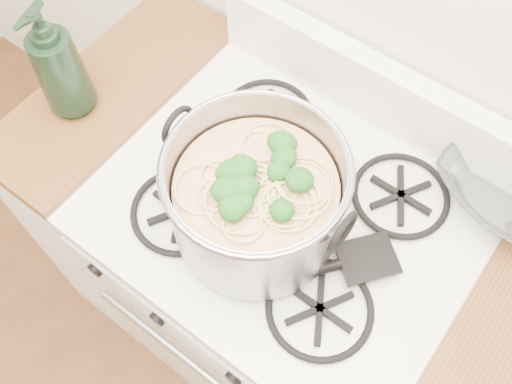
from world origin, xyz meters
name	(u,v)px	position (x,y,z in m)	size (l,w,h in m)	color
gas_range	(281,284)	(0.00, 1.26, 0.44)	(0.76, 0.66, 0.92)	white
counter_left	(145,184)	(-0.51, 1.26, 0.46)	(0.25, 0.65, 0.92)	silver
stock_pot	(256,199)	(-0.03, 1.18, 1.02)	(0.36, 0.33, 0.22)	gray
spatula	(368,257)	(0.19, 1.25, 0.94)	(0.29, 0.31, 0.02)	black
glass_bowl	(503,188)	(0.33, 1.54, 0.94)	(0.10, 0.10, 0.03)	white
bottle	(56,61)	(-0.53, 1.18, 1.06)	(0.11, 0.11, 0.28)	black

